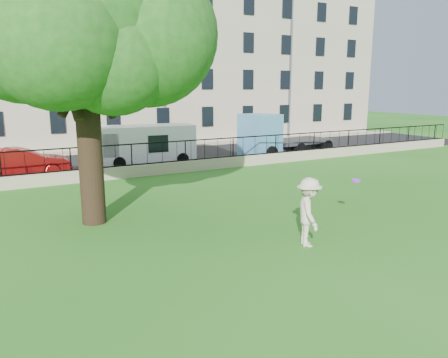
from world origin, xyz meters
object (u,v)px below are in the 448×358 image
frisbee (356,181)px  red_sedan (22,163)px  white_van (147,145)px  blue_truck (286,134)px  man (309,212)px  tree (77,14)px

frisbee → red_sedan: 16.55m
frisbee → white_van: (-2.00, 14.89, -0.38)m
frisbee → blue_truck: bearing=61.3°
frisbee → blue_truck: 15.83m
white_van → man: bearing=-87.0°
man → frisbee: size_ratio=7.47×
man → white_van: bearing=22.3°
man → frisbee: man is taller
man → white_van: white_van is taller
tree → frisbee: tree is taller
tree → frisbee: bearing=-31.1°
frisbee → red_sedan: size_ratio=0.06×
red_sedan → blue_truck: 16.57m
tree → frisbee: 10.32m
tree → man: 9.32m
blue_truck → white_van: bearing=166.8°
man → red_sedan: size_ratio=0.44×
red_sedan → white_van: bearing=-81.7°
tree → red_sedan: 11.12m
frisbee → tree: bearing=148.9°
red_sedan → man: bearing=-156.2°
tree → man: tree is taller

